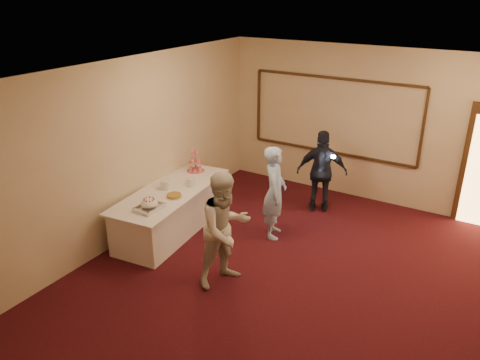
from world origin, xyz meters
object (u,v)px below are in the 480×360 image
at_px(plate_stack_b, 191,182).
at_px(woman, 225,229).
at_px(plate_stack_a, 166,185).
at_px(man, 275,192).
at_px(guest, 322,172).
at_px(tart, 174,196).
at_px(cupcake_stand, 195,162).
at_px(pavlova_tray, 149,205).
at_px(buffet_table, 172,210).

xyz_separation_m(plate_stack_b, woman, (1.43, -1.12, 0.01)).
bearing_deg(plate_stack_a, man, 24.17).
bearing_deg(guest, woman, 61.96).
relative_size(woman, guest, 1.07).
distance_m(tart, man, 1.67).
relative_size(cupcake_stand, woman, 0.29).
relative_size(plate_stack_b, woman, 0.10).
distance_m(pavlova_tray, guest, 3.31).
distance_m(cupcake_stand, tart, 1.22).
distance_m(buffet_table, tart, 0.52).
relative_size(plate_stack_b, man, 0.11).
distance_m(tart, guest, 2.83).
bearing_deg(cupcake_stand, man, -5.74).
bearing_deg(tart, plate_stack_b, 94.53).
height_order(man, guest, man).
height_order(pavlova_tray, plate_stack_a, pavlova_tray).
bearing_deg(plate_stack_b, cupcake_stand, 120.20).
relative_size(cupcake_stand, plate_stack_b, 2.76).
bearing_deg(buffet_table, plate_stack_b, 57.12).
bearing_deg(man, tart, 103.36).
bearing_deg(tart, guest, 53.77).
xyz_separation_m(pavlova_tray, tart, (0.06, 0.54, -0.05)).
bearing_deg(plate_stack_a, pavlova_tray, -69.32).
bearing_deg(man, buffet_table, 93.05).
distance_m(cupcake_stand, plate_stack_a, 0.95).
distance_m(plate_stack_a, tart, 0.40).
relative_size(pavlova_tray, woman, 0.28).
bearing_deg(pavlova_tray, plate_stack_b, 89.26).
distance_m(plate_stack_b, guest, 2.46).
height_order(pavlova_tray, tart, pavlova_tray).
bearing_deg(buffet_table, man, 25.01).
height_order(pavlova_tray, cupcake_stand, cupcake_stand).
distance_m(buffet_table, cupcake_stand, 1.09).
bearing_deg(woman, cupcake_stand, 67.30).
relative_size(buffet_table, woman, 1.53).
distance_m(tart, woman, 1.51).
height_order(buffet_table, tart, tart).
bearing_deg(guest, tart, 31.37).
relative_size(plate_stack_b, guest, 0.11).
xyz_separation_m(buffet_table, woman, (1.63, -0.80, 0.46)).
height_order(plate_stack_a, guest, guest).
height_order(buffet_table, man, man).
bearing_deg(man, guest, -35.17).
bearing_deg(guest, man, 54.39).
xyz_separation_m(plate_stack_a, guest, (2.01, 2.08, -0.06)).
xyz_separation_m(man, woman, (0.03, -1.55, 0.05)).
distance_m(woman, guest, 2.89).
height_order(plate_stack_b, tart, plate_stack_b).
bearing_deg(cupcake_stand, plate_stack_b, -59.80).
relative_size(buffet_table, tart, 9.18).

